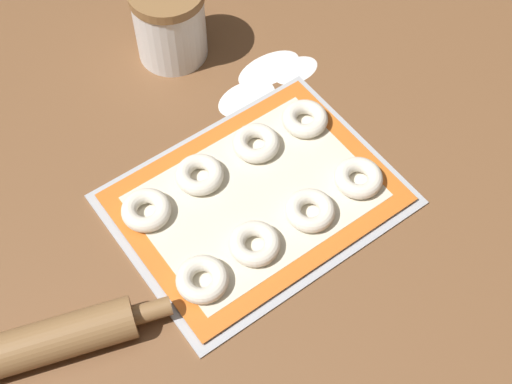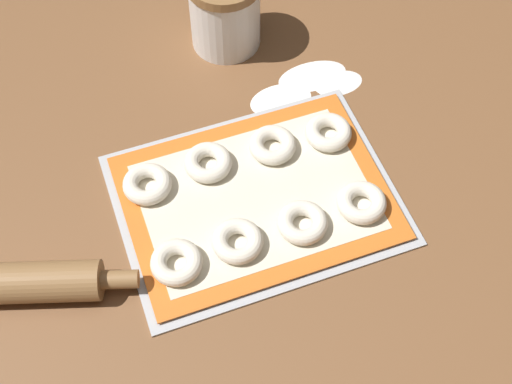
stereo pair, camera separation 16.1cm
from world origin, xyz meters
name	(u,v)px [view 1 (the left image)]	position (x,y,z in m)	size (l,w,h in m)	color
ground_plane	(265,201)	(0.00, 0.00, 0.00)	(2.80, 2.80, 0.00)	brown
baking_tray	(256,199)	(-0.01, 0.01, 0.00)	(0.41, 0.31, 0.01)	#B2B5BA
baking_mat	(256,197)	(-0.01, 0.01, 0.01)	(0.38, 0.29, 0.00)	orange
bagel_front_far_left	(202,279)	(-0.15, -0.06, 0.02)	(0.07, 0.07, 0.02)	silver
bagel_front_mid_left	(255,244)	(-0.06, -0.06, 0.02)	(0.07, 0.07, 0.02)	silver
bagel_front_mid_right	(310,210)	(0.03, -0.06, 0.02)	(0.07, 0.07, 0.02)	silver
bagel_front_far_right	(359,178)	(0.13, -0.06, 0.02)	(0.07, 0.07, 0.02)	silver
bagel_back_far_left	(146,210)	(-0.16, 0.08, 0.02)	(0.07, 0.07, 0.02)	silver
bagel_back_mid_left	(199,175)	(-0.06, 0.08, 0.02)	(0.07, 0.07, 0.02)	silver
bagel_back_mid_right	(256,143)	(0.04, 0.08, 0.02)	(0.07, 0.07, 0.02)	silver
bagel_back_far_right	(305,119)	(0.13, 0.08, 0.02)	(0.07, 0.07, 0.02)	silver
flour_canister	(170,22)	(0.05, 0.34, 0.07)	(0.12, 0.12, 0.14)	white
rolling_pin	(14,352)	(-0.40, -0.01, 0.03)	(0.40, 0.15, 0.06)	olive
flour_patch_near	(296,70)	(0.20, 0.18, 0.00)	(0.08, 0.05, 0.00)	white
flour_patch_far	(247,98)	(0.09, 0.18, 0.00)	(0.10, 0.07, 0.00)	white
flour_patch_side	(269,68)	(0.16, 0.21, 0.00)	(0.12, 0.06, 0.00)	white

